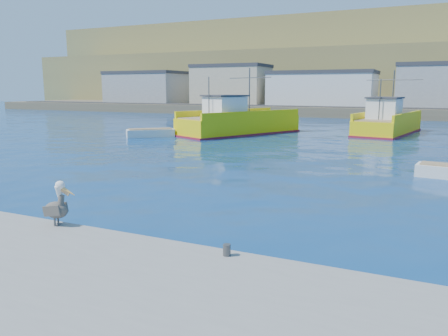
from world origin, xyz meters
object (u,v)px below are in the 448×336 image
object	(u,v)px
trawler_yellow_b	(387,123)
skiff_left	(150,134)
trawler_yellow_a	(237,123)
pelican	(57,206)

from	to	relation	value
trawler_yellow_b	skiff_left	xyz separation A→B (m)	(-20.68, -12.89, -0.77)
trawler_yellow_a	skiff_left	size ratio (longest dim) A/B	3.21
trawler_yellow_b	pelican	xyz separation A→B (m)	(-6.50, -38.75, 0.02)
trawler_yellow_a	skiff_left	xyz separation A→B (m)	(-6.62, -6.13, -0.85)
trawler_yellow_a	trawler_yellow_b	size ratio (longest dim) A/B	1.14
skiff_left	pelican	bearing A→B (deg)	-61.25
trawler_yellow_b	skiff_left	world-z (taller)	trawler_yellow_b
skiff_left	pelican	size ratio (longest dim) A/B	3.14
pelican	trawler_yellow_b	bearing A→B (deg)	80.48
trawler_yellow_a	skiff_left	distance (m)	9.06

